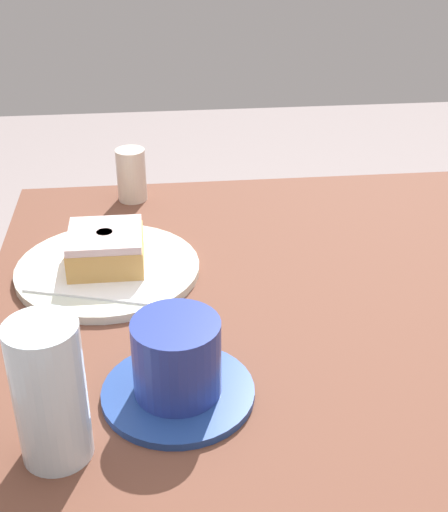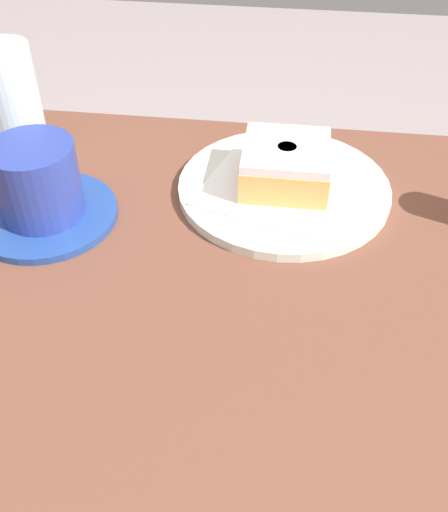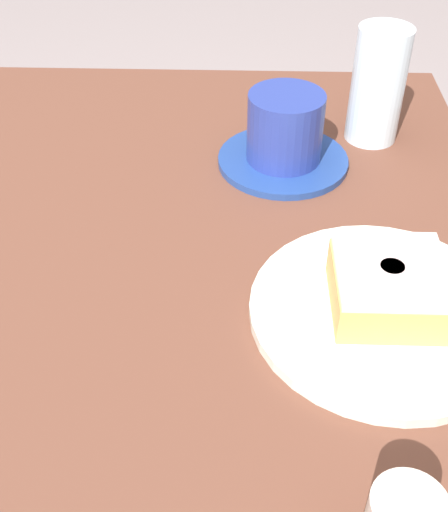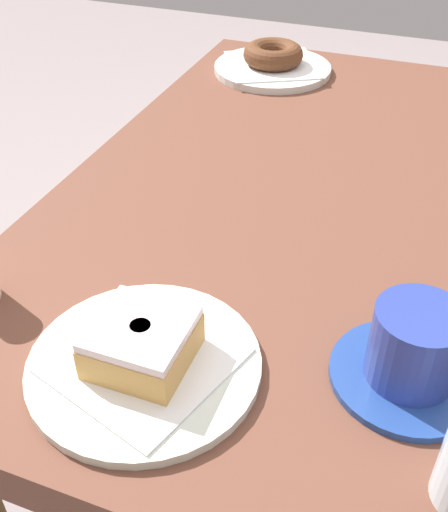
{
  "view_description": "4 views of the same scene",
  "coord_description": "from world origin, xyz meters",
  "views": [
    {
      "loc": [
        -0.34,
        -0.69,
        1.19
      ],
      "look_at": [
        -0.26,
        0.09,
        0.74
      ],
      "focal_mm": 49.65,
      "sensor_mm": 36.0,
      "label": 1
    },
    {
      "loc": [
        0.16,
        0.12,
        1.12
      ],
      "look_at": [
        -0.26,
        0.06,
        0.75
      ],
      "focal_mm": 42.81,
      "sensor_mm": 36.0,
      "label": 2
    },
    {
      "loc": [
        -0.28,
        0.52,
        1.14
      ],
      "look_at": [
        -0.27,
        0.07,
        0.75
      ],
      "focal_mm": 45.94,
      "sensor_mm": 36.0,
      "label": 3
    },
    {
      "loc": [
        -0.78,
        -0.12,
        1.19
      ],
      "look_at": [
        -0.25,
        0.08,
        0.76
      ],
      "focal_mm": 43.58,
      "sensor_mm": 36.0,
      "label": 4
    }
  ],
  "objects": [
    {
      "name": "napkin_glazed_square",
      "position": [
        -0.41,
        0.11,
        0.73
      ],
      "size": [
        0.2,
        0.2,
        0.0
      ],
      "primitive_type": "cube",
      "rotation": [
        0.0,
        0.0,
        -0.3
      ],
      "color": "white",
      "rests_on": "plate_glazed_square"
    },
    {
      "name": "donut_chocolate_ring",
      "position": [
        0.4,
        0.23,
        0.75
      ],
      "size": [
        0.12,
        0.12,
        0.04
      ],
      "primitive_type": "torus",
      "color": "#57301B",
      "rests_on": "napkin_chocolate_ring"
    },
    {
      "name": "donut_glazed_square",
      "position": [
        -0.41,
        0.11,
        0.75
      ],
      "size": [
        0.09,
        0.09,
        0.05
      ],
      "color": "#D8A151",
      "rests_on": "napkin_glazed_square"
    },
    {
      "name": "coffee_cup",
      "position": [
        -0.33,
        -0.14,
        0.76
      ],
      "size": [
        0.15,
        0.15,
        0.09
      ],
      "color": "navy",
      "rests_on": "table"
    },
    {
      "name": "plate_chocolate_ring",
      "position": [
        0.4,
        0.23,
        0.72
      ],
      "size": [
        0.24,
        0.24,
        0.01
      ],
      "primitive_type": "cylinder",
      "color": "silver",
      "rests_on": "table"
    },
    {
      "name": "napkin_chocolate_ring",
      "position": [
        0.4,
        0.23,
        0.73
      ],
      "size": [
        0.24,
        0.24,
        0.0
      ],
      "primitive_type": "cube",
      "rotation": [
        0.0,
        0.0,
        0.5
      ],
      "color": "white",
      "rests_on": "plate_chocolate_ring"
    },
    {
      "name": "plate_glazed_square",
      "position": [
        -0.41,
        0.11,
        0.72
      ],
      "size": [
        0.24,
        0.24,
        0.01
      ],
      "primitive_type": "cylinder",
      "color": "silver",
      "rests_on": "table"
    },
    {
      "name": "table",
      "position": [
        0.0,
        0.0,
        0.65
      ],
      "size": [
        1.12,
        0.79,
        0.72
      ],
      "color": "brown",
      "rests_on": "ground_plane"
    },
    {
      "name": "ground_plane",
      "position": [
        0.0,
        0.0,
        0.0
      ],
      "size": [
        6.0,
        6.0,
        0.0
      ],
      "primitive_type": "plane",
      "color": "gray"
    }
  ]
}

